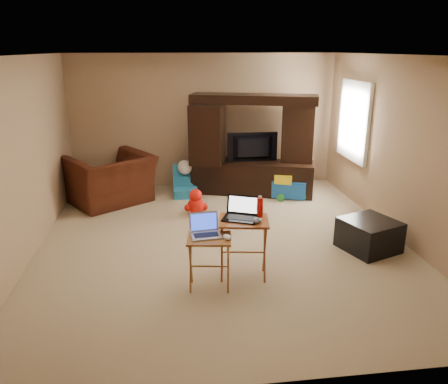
{
  "coord_description": "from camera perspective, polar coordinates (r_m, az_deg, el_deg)",
  "views": [
    {
      "loc": [
        -0.69,
        -5.55,
        2.58
      ],
      "look_at": [
        0.0,
        -0.2,
        0.8
      ],
      "focal_mm": 35.0,
      "sensor_mm": 36.0,
      "label": 1
    }
  ],
  "objects": [
    {
      "name": "floor",
      "position": [
        6.16,
        -0.24,
        -6.5
      ],
      "size": [
        5.5,
        5.5,
        0.0
      ],
      "primitive_type": "plane",
      "color": "#C6B089",
      "rests_on": "ground"
    },
    {
      "name": "ceiling",
      "position": [
        5.59,
        -0.27,
        17.45
      ],
      "size": [
        5.5,
        5.5,
        0.0
      ],
      "primitive_type": "plane",
      "rotation": [
        3.14,
        0.0,
        0.0
      ],
      "color": "silver",
      "rests_on": "ground"
    },
    {
      "name": "television",
      "position": [
        7.93,
        3.84,
        5.77
      ],
      "size": [
        0.92,
        0.12,
        0.53
      ],
      "primitive_type": "imported",
      "rotation": [
        0.0,
        0.0,
        3.14
      ],
      "color": "black",
      "rests_on": "entertainment_center"
    },
    {
      "name": "wall_back",
      "position": [
        8.43,
        -2.59,
        9.19
      ],
      "size": [
        5.0,
        0.0,
        5.0
      ],
      "primitive_type": "plane",
      "rotation": [
        1.57,
        0.0,
        0.0
      ],
      "color": "tan",
      "rests_on": "ground"
    },
    {
      "name": "window_pane",
      "position": [
        7.86,
        16.74,
        8.88
      ],
      "size": [
        0.0,
        1.2,
        1.2
      ],
      "primitive_type": "plane",
      "rotation": [
        1.57,
        0.0,
        -1.57
      ],
      "color": "white",
      "rests_on": "ground"
    },
    {
      "name": "child_rocker",
      "position": [
        7.94,
        -5.07,
        1.41
      ],
      "size": [
        0.43,
        0.49,
        0.57
      ],
      "primitive_type": null,
      "rotation": [
        0.0,
        0.0,
        -0.0
      ],
      "color": "#1B6B96",
      "rests_on": "floor"
    },
    {
      "name": "plush_toy",
      "position": [
        7.07,
        -3.69,
        -1.27
      ],
      "size": [
        0.39,
        0.33,
        0.44
      ],
      "primitive_type": null,
      "color": "red",
      "rests_on": "floor"
    },
    {
      "name": "wall_front",
      "position": [
        3.17,
        5.92,
        -6.64
      ],
      "size": [
        5.0,
        0.0,
        5.0
      ],
      "primitive_type": "plane",
      "rotation": [
        -1.57,
        0.0,
        0.0
      ],
      "color": "tan",
      "rests_on": "ground"
    },
    {
      "name": "wall_left",
      "position": [
        5.99,
        -24.79,
        3.73
      ],
      "size": [
        0.0,
        5.5,
        5.5
      ],
      "primitive_type": "plane",
      "rotation": [
        1.57,
        0.0,
        1.57
      ],
      "color": "tan",
      "rests_on": "ground"
    },
    {
      "name": "wall_right",
      "position": [
        6.54,
        22.15,
        5.18
      ],
      "size": [
        0.0,
        5.5,
        5.5
      ],
      "primitive_type": "plane",
      "rotation": [
        1.57,
        0.0,
        -1.57
      ],
      "color": "tan",
      "rests_on": "ground"
    },
    {
      "name": "laptop_left",
      "position": [
        4.76,
        -2.37,
        -4.51
      ],
      "size": [
        0.35,
        0.3,
        0.24
      ],
      "primitive_type": "cube",
      "rotation": [
        0.0,
        0.0,
        0.1
      ],
      "color": "#AEADB2",
      "rests_on": "tray_table_left"
    },
    {
      "name": "laptop_right",
      "position": [
        4.95,
        2.11,
        -2.28
      ],
      "size": [
        0.47,
        0.43,
        0.24
      ],
      "primitive_type": "cube",
      "rotation": [
        0.0,
        0.0,
        -0.39
      ],
      "color": "black",
      "rests_on": "tray_table_right"
    },
    {
      "name": "water_bottle",
      "position": [
        5.05,
        4.69,
        -2.0
      ],
      "size": [
        0.07,
        0.07,
        0.22
      ],
      "primitive_type": "cylinder",
      "color": "red",
      "rests_on": "tray_table_right"
    },
    {
      "name": "push_toy",
      "position": [
        7.93,
        8.52,
        0.84
      ],
      "size": [
        0.73,
        0.62,
        0.46
      ],
      "primitive_type": null,
      "rotation": [
        0.0,
        0.0,
        -0.35
      ],
      "color": "blue",
      "rests_on": "floor"
    },
    {
      "name": "mouse_left",
      "position": [
        4.73,
        0.42,
        -5.9
      ],
      "size": [
        0.11,
        0.14,
        0.05
      ],
      "primitive_type": "ellipsoid",
      "rotation": [
        0.0,
        0.0,
        0.23
      ],
      "color": "white",
      "rests_on": "tray_table_left"
    },
    {
      "name": "tray_table_right",
      "position": [
        5.12,
        2.53,
        -7.4
      ],
      "size": [
        0.62,
        0.52,
        0.73
      ],
      "primitive_type": "cube",
      "rotation": [
        0.0,
        0.0,
        -0.15
      ],
      "color": "#A04E26",
      "rests_on": "floor"
    },
    {
      "name": "tray_table_left",
      "position": [
        4.92,
        -1.92,
        -9.25
      ],
      "size": [
        0.52,
        0.44,
        0.62
      ],
      "primitive_type": "cube",
      "rotation": [
        0.0,
        0.0,
        -0.13
      ],
      "color": "#A96628",
      "rests_on": "floor"
    },
    {
      "name": "entertainment_center",
      "position": [
        7.96,
        3.78,
        6.1
      ],
      "size": [
        2.28,
        1.18,
        1.81
      ],
      "primitive_type": "cube",
      "rotation": [
        0.0,
        0.0,
        -0.3
      ],
      "color": "black",
      "rests_on": "floor"
    },
    {
      "name": "mouse_right",
      "position": [
        4.88,
        4.34,
        -3.75
      ],
      "size": [
        0.13,
        0.17,
        0.06
      ],
      "primitive_type": "ellipsoid",
      "rotation": [
        0.0,
        0.0,
        -0.29
      ],
      "color": "#3B3B40",
      "rests_on": "tray_table_right"
    },
    {
      "name": "window_frame",
      "position": [
        7.85,
        16.6,
        8.89
      ],
      "size": [
        0.06,
        1.14,
        1.34
      ],
      "primitive_type": "cube",
      "color": "white",
      "rests_on": "ground"
    },
    {
      "name": "ottoman",
      "position": [
        6.17,
        18.42,
        -5.34
      ],
      "size": [
        0.83,
        0.83,
        0.42
      ],
      "primitive_type": "cube",
      "rotation": [
        0.0,
        0.0,
        0.36
      ],
      "color": "black",
      "rests_on": "floor"
    },
    {
      "name": "recliner",
      "position": [
        7.79,
        -14.58,
        1.59
      ],
      "size": [
        1.71,
        1.67,
        0.84
      ],
      "primitive_type": "imported",
      "rotation": [
        0.0,
        0.0,
        3.74
      ],
      "color": "#461D0F",
      "rests_on": "floor"
    }
  ]
}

